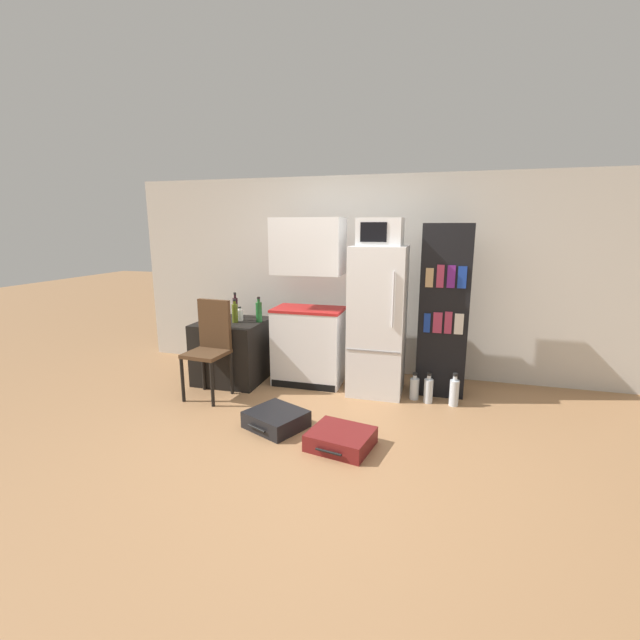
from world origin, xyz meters
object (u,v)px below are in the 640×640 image
refrigerator (378,321)px  water_bottle_back (454,392)px  bottle_olive_oil (235,313)px  chair (211,341)px  kitchen_hutch (309,310)px  suitcase_small_flat (341,439)px  bookshelf (443,311)px  water_bottle_front (428,390)px  bottle_amber_beer (207,321)px  bottle_wine_dark (235,307)px  bottle_ketchup_red (210,314)px  suitcase_large_flat (276,419)px  microwave (380,232)px  water_bottle_middle (414,388)px  side_table (233,350)px  bottle_green_tall (259,311)px  bottle_milk_white (240,315)px

refrigerator → water_bottle_back: refrigerator is taller
bottle_olive_oil → chair: size_ratio=0.26×
kitchen_hutch → suitcase_small_flat: (0.70, -1.40, -0.80)m
bookshelf → water_bottle_front: bearing=-107.8°
bottle_amber_beer → bottle_wine_dark: bearing=79.9°
bottle_amber_beer → chair: 0.29m
bottle_ketchup_red → water_bottle_back: 2.85m
refrigerator → bottle_ketchup_red: 1.95m
chair → water_bottle_back: size_ratio=2.99×
refrigerator → suitcase_large_flat: size_ratio=2.59×
microwave → suitcase_small_flat: microwave is taller
suitcase_large_flat → water_bottle_middle: water_bottle_middle is taller
side_table → suitcase_small_flat: (1.61, -1.25, -0.29)m
bottle_ketchup_red → suitcase_large_flat: size_ratio=0.35×
bottle_green_tall → water_bottle_front: 2.08m
bottle_ketchup_red → water_bottle_front: bottle_ketchup_red is taller
suitcase_small_flat → bottle_milk_white: bearing=150.7°
bookshelf → chair: bookshelf is taller
chair → bottle_ketchup_red: bearing=124.1°
bottle_milk_white → suitcase_small_flat: bottle_milk_white is taller
side_table → refrigerator: refrigerator is taller
bottle_olive_oil → refrigerator: bearing=4.9°
bottle_milk_white → water_bottle_front: bearing=-4.1°
kitchen_hutch → bottle_olive_oil: kitchen_hutch is taller
bottle_ketchup_red → bottle_milk_white: size_ratio=1.31×
bottle_ketchup_red → suitcase_large_flat: (1.19, -0.98, -0.73)m
bookshelf → suitcase_small_flat: bookshelf is taller
kitchen_hutch → refrigerator: bearing=-3.9°
chair → side_table: bearing=95.2°
bottle_wine_dark → water_bottle_middle: 2.31m
kitchen_hutch → chair: size_ratio=1.82×
bottle_green_tall → bottle_amber_beer: bottle_green_tall is taller
side_table → bookshelf: 2.46m
suitcase_small_flat → water_bottle_front: bearing=71.0°
bottle_olive_oil → suitcase_small_flat: size_ratio=0.48×
side_table → bottle_amber_beer: bottle_amber_beer is taller
kitchen_hutch → bottle_wine_dark: kitchen_hutch is taller
bottle_milk_white → suitcase_small_flat: bearing=-40.6°
bottle_olive_oil → water_bottle_middle: bearing=0.2°
bottle_ketchup_red → water_bottle_middle: bottle_ketchup_red is taller
chair → water_bottle_back: 2.60m
bookshelf → bottle_amber_beer: bearing=-167.8°
bottle_wine_dark → water_bottle_back: 2.70m
bottle_wine_dark → water_bottle_middle: (2.18, -0.25, -0.72)m
bottle_olive_oil → bottle_amber_beer: 0.35m
suitcase_small_flat → side_table: bearing=153.3°
bottle_green_tall → bottle_ketchup_red: bearing=-167.5°
side_table → water_bottle_back: size_ratio=2.21×
bottle_green_tall → bottle_amber_beer: (-0.47, -0.37, -0.06)m
bottle_amber_beer → suitcase_small_flat: 2.10m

